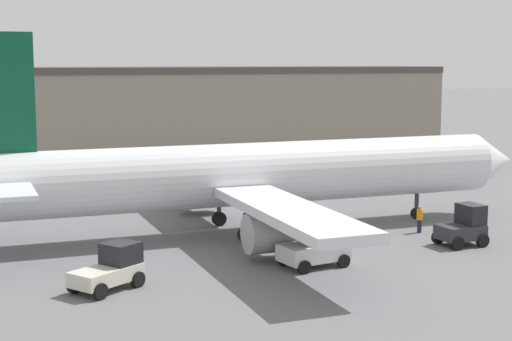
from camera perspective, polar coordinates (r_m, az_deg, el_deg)
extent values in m
plane|color=slate|center=(47.88, 0.00, -4.46)|extent=(400.00, 400.00, 0.00)
cube|color=gray|center=(86.64, -6.57, 4.07)|extent=(62.38, 13.25, 8.96)
cube|color=#47423D|center=(86.45, -6.62, 7.26)|extent=(62.38, 13.51, 0.70)
cylinder|color=silver|center=(47.24, 0.00, -0.23)|extent=(31.48, 4.16, 3.75)
cone|color=silver|center=(55.65, 16.82, 0.68)|extent=(3.05, 3.71, 3.68)
cube|color=silver|center=(55.09, -4.76, 0.24)|extent=(3.50, 13.83, 0.50)
cube|color=silver|center=(38.75, 2.41, -3.04)|extent=(3.50, 13.83, 0.50)
cylinder|color=#ADADB2|center=(53.35, -4.13, -1.59)|extent=(2.94, 2.15, 2.11)
cylinder|color=#ADADB2|center=(40.91, 1.26, -4.52)|extent=(2.94, 2.15, 2.11)
cylinder|color=#38383D|center=(52.71, 11.60, -2.53)|extent=(0.28, 0.28, 1.70)
cylinder|color=black|center=(52.80, 11.58, -3.07)|extent=(0.70, 0.36, 0.70)
cylinder|color=#38383D|center=(44.93, -0.78, -4.19)|extent=(0.28, 0.28, 1.70)
cylinder|color=black|center=(45.02, -0.78, -4.68)|extent=(0.90, 0.36, 0.90)
cylinder|color=#38383D|center=(49.45, -2.71, -3.07)|extent=(0.28, 0.28, 1.70)
cylinder|color=black|center=(49.53, -2.70, -3.52)|extent=(0.90, 0.36, 0.90)
cylinder|color=#1E2338|center=(48.55, 11.80, -3.98)|extent=(0.27, 0.27, 0.80)
cylinder|color=orange|center=(48.41, 11.82, -3.16)|extent=(0.36, 0.36, 0.63)
sphere|color=tan|center=(48.33, 11.84, -2.66)|extent=(0.23, 0.23, 0.23)
cube|color=#2D2D33|center=(45.67, 14.64, -4.34)|extent=(2.60, 1.87, 0.80)
cube|color=black|center=(45.92, 15.36, -3.07)|extent=(1.19, 1.61, 1.14)
cylinder|color=black|center=(45.68, 16.16, -4.91)|extent=(0.77, 0.33, 0.76)
cylinder|color=black|center=(46.95, 14.78, -4.51)|extent=(0.77, 0.33, 0.76)
cylinder|color=black|center=(44.57, 14.46, -5.17)|extent=(0.77, 0.33, 0.76)
cylinder|color=black|center=(45.87, 13.10, -4.75)|extent=(0.77, 0.33, 0.76)
cube|color=silver|center=(39.87, 4.20, -5.91)|extent=(3.65, 2.36, 0.85)
cube|color=black|center=(40.17, 5.34, -4.30)|extent=(1.74, 1.88, 1.22)
cube|color=#333333|center=(39.30, 3.48, -4.57)|extent=(2.29, 1.61, 0.81)
cylinder|color=black|center=(39.91, 6.37, -6.55)|extent=(0.72, 0.38, 0.68)
cylinder|color=black|center=(41.37, 4.83, -6.01)|extent=(0.72, 0.38, 0.68)
cylinder|color=black|center=(38.58, 3.51, -7.03)|extent=(0.72, 0.38, 0.68)
cylinder|color=black|center=(40.09, 2.02, -6.44)|extent=(0.72, 0.38, 0.68)
cube|color=beige|center=(36.42, -10.83, -7.46)|extent=(3.69, 3.19, 0.69)
cube|color=black|center=(36.84, -9.81, -5.92)|extent=(2.03, 2.04, 0.98)
cylinder|color=black|center=(36.73, -8.60, -7.83)|extent=(0.77, 0.63, 0.74)
cylinder|color=black|center=(37.86, -10.39, -7.40)|extent=(0.77, 0.63, 0.74)
cylinder|color=black|center=(35.18, -11.28, -8.62)|extent=(0.77, 0.63, 0.74)
cylinder|color=black|center=(36.35, -13.06, -8.12)|extent=(0.77, 0.63, 0.74)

